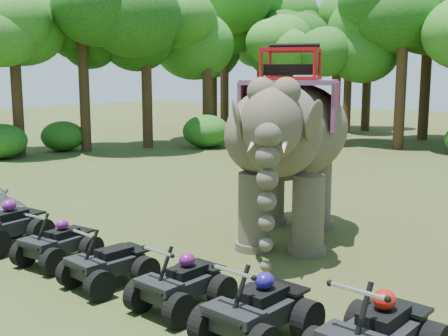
{
  "coord_description": "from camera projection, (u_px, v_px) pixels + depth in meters",
  "views": [
    {
      "loc": [
        7.63,
        -8.52,
        3.95
      ],
      "look_at": [
        0.0,
        1.2,
        1.9
      ],
      "focal_mm": 45.0,
      "sensor_mm": 36.0,
      "label": 1
    }
  ],
  "objects": [
    {
      "name": "ground",
      "position": [
        189.0,
        263.0,
        11.9
      ],
      "size": [
        110.0,
        110.0,
        0.0
      ],
      "primitive_type": "plane",
      "color": "#47381E",
      "rests_on": "ground"
    },
    {
      "name": "elephant",
      "position": [
        289.0,
        143.0,
        13.45
      ],
      "size": [
        4.49,
        6.09,
        4.69
      ],
      "primitive_type": null,
      "rotation": [
        0.0,
        0.0,
        0.41
      ],
      "color": "#50463A",
      "rests_on": "ground"
    },
    {
      "name": "atv_0",
      "position": [
        4.0,
        219.0,
        12.9
      ],
      "size": [
        1.45,
        1.92,
        1.37
      ],
      "primitive_type": null,
      "rotation": [
        0.0,
        0.0,
        0.06
      ],
      "color": "black",
      "rests_on": "ground"
    },
    {
      "name": "atv_1",
      "position": [
        57.0,
        237.0,
        11.8
      ],
      "size": [
        1.25,
        1.65,
        1.17
      ],
      "primitive_type": null,
      "rotation": [
        0.0,
        0.0,
        0.07
      ],
      "color": "black",
      "rests_on": "ground"
    },
    {
      "name": "atv_2",
      "position": [
        108.0,
        256.0,
        10.53
      ],
      "size": [
        1.31,
        1.69,
        1.18
      ],
      "primitive_type": null,
      "rotation": [
        0.0,
        0.0,
        -0.1
      ],
      "color": "black",
      "rests_on": "ground"
    },
    {
      "name": "atv_3",
      "position": [
        181.0,
        276.0,
        9.49
      ],
      "size": [
        1.25,
        1.66,
        1.19
      ],
      "primitive_type": null,
      "rotation": [
        0.0,
        0.0,
        -0.05
      ],
      "color": "black",
      "rests_on": "ground"
    },
    {
      "name": "atv_4",
      "position": [
        258.0,
        301.0,
        8.32
      ],
      "size": [
        1.38,
        1.82,
        1.29
      ],
      "primitive_type": null,
      "rotation": [
        0.0,
        0.0,
        -0.07
      ],
      "color": "black",
      "rests_on": "ground"
    },
    {
      "name": "atv_5",
      "position": [
        378.0,
        324.0,
        7.44
      ],
      "size": [
        1.47,
        1.94,
        1.38
      ],
      "primitive_type": null,
      "rotation": [
        0.0,
        0.0,
        -0.06
      ],
      "color": "black",
      "rests_on": "ground"
    },
    {
      "name": "tree_27",
      "position": [
        16.0,
        78.0,
        27.26
      ],
      "size": [
        5.31,
        5.31,
        7.58
      ],
      "primitive_type": null,
      "color": "#195114",
      "rests_on": "ground"
    },
    {
      "name": "tree_28",
      "position": [
        84.0,
        75.0,
        28.86
      ],
      "size": [
        5.51,
        5.51,
        7.87
      ],
      "primitive_type": null,
      "color": "#195114",
      "rests_on": "ground"
    },
    {
      "name": "tree_29",
      "position": [
        146.0,
        67.0,
        30.22
      ],
      "size": [
        6.12,
        6.12,
        8.74
      ],
      "primitive_type": null,
      "color": "#195114",
      "rests_on": "ground"
    },
    {
      "name": "tree_30",
      "position": [
        207.0,
        69.0,
        32.56
      ],
      "size": [
        6.0,
        6.0,
        8.58
      ],
      "primitive_type": null,
      "color": "#195114",
      "rests_on": "ground"
    },
    {
      "name": "tree_31",
      "position": [
        271.0,
        79.0,
        32.73
      ],
      "size": [
        5.21,
        5.21,
        7.45
      ],
      "primitive_type": null,
      "color": "#195114",
      "rests_on": "ground"
    },
    {
      "name": "tree_32",
      "position": [
        336.0,
        82.0,
        32.12
      ],
      "size": [
        4.99,
        4.99,
        7.13
      ],
      "primitive_type": null,
      "color": "#195114",
      "rests_on": "ground"
    },
    {
      "name": "tree_33",
      "position": [
        402.0,
        65.0,
        29.53
      ],
      "size": [
        6.27,
        6.27,
        8.95
      ],
      "primitive_type": null,
      "color": "#195114",
      "rests_on": "ground"
    },
    {
      "name": "tree_34",
      "position": [
        289.0,
        72.0,
        40.2
      ],
      "size": [
        5.8,
        5.8,
        8.29
      ],
      "primitive_type": null,
      "color": "#195114",
      "rests_on": "ground"
    },
    {
      "name": "tree_37",
      "position": [
        260.0,
        66.0,
        45.52
      ],
      "size": [
        6.54,
        6.54,
        9.34
      ],
      "primitive_type": null,
      "color": "#195114",
      "rests_on": "ground"
    },
    {
      "name": "tree_38",
      "position": [
        270.0,
        67.0,
        42.12
      ],
      "size": [
        6.32,
        6.32,
        9.02
      ],
      "primitive_type": null,
      "color": "#195114",
      "rests_on": "ground"
    },
    {
      "name": "tree_39",
      "position": [
        214.0,
        75.0,
        43.03
      ],
      "size": [
        5.56,
        5.56,
        7.95
      ],
      "primitive_type": null,
      "color": "#195114",
      "rests_on": "ground"
    },
    {
      "name": "tree_40",
      "position": [
        427.0,
        51.0,
        33.94
      ],
      "size": [
        7.53,
        7.53,
        10.76
      ],
      "primitive_type": null,
      "color": "#195114",
      "rests_on": "ground"
    },
    {
      "name": "tree_44",
      "position": [
        348.0,
        76.0,
        37.97
      ],
      "size": [
        5.46,
        5.46,
        7.8
      ],
      "primitive_type": null,
      "color": "#195114",
      "rests_on": "ground"
    },
    {
      "name": "tree_45",
      "position": [
        368.0,
        57.0,
        39.62
      ],
      "size": [
        7.33,
        7.33,
        10.46
      ],
      "primitive_type": null,
      "color": "#195114",
      "rests_on": "ground"
    },
    {
      "name": "tree_49",
      "position": [
        224.0,
        55.0,
        40.39
      ],
      "size": [
        7.57,
        7.57,
        10.81
      ],
      "primitive_type": null,
      "color": "#195114",
      "rests_on": "ground"
    }
  ]
}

